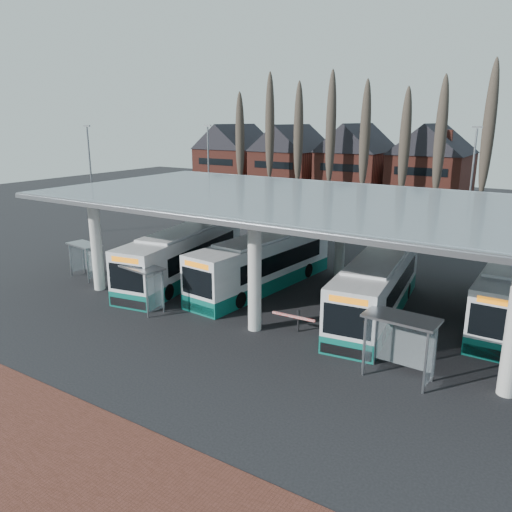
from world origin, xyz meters
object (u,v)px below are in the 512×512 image
Objects in this scene: bus_3 at (512,291)px; shelter_1 at (143,278)px; shelter_2 at (402,333)px; bus_1 at (264,263)px; bus_2 at (377,288)px; bus_0 at (184,256)px; shelter_0 at (86,253)px.

bus_3 is 20.62m from shelter_1.
shelter_1 is 0.97× the size of shelter_2.
bus_2 is at bearing -0.13° from bus_1.
bus_3 is at bearing 20.96° from bus_2.
shelter_2 is (16.68, -5.62, 0.40)m from bus_0.
shelter_1 reaches higher than shelter_0.
bus_2 reaches higher than shelter_2.
shelter_0 is 0.93× the size of shelter_1.
shelter_0 is (-11.43, -4.88, 0.15)m from bus_1.
bus_3 is (14.38, 2.70, -0.02)m from bus_1.
bus_1 reaches higher than bus_3.
bus_1 is at bearing 167.88° from bus_2.
bus_2 is 13.29m from shelter_1.
bus_1 is at bearing 150.47° from shelter_2.
bus_2 is (13.39, 0.77, -0.06)m from bus_0.
bus_1 reaches higher than bus_2.
bus_1 is at bearing 31.77° from shelter_0.
bus_0 is 6.83m from shelter_0.
shelter_1 is at bearing -81.88° from bus_0.
bus_2 is 3.97× the size of shelter_2.
bus_0 reaches higher than bus_1.
shelter_0 is at bearing -163.23° from bus_3.
bus_1 is at bearing 70.64° from shelter_1.
bus_0 is 5.97m from shelter_1.
bus_3 is at bearing 15.75° from bus_1.
bus_0 is 17.60m from shelter_2.
bus_1 is at bearing 5.95° from bus_0.
bus_3 is 26.90m from shelter_0.
bus_1 is 14.63m from bus_3.
bus_2 is 4.11× the size of shelter_1.
shelter_1 is (1.79, -5.69, 0.27)m from bus_0.
bus_3 is at bearing 2.62° from bus_0.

